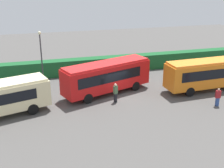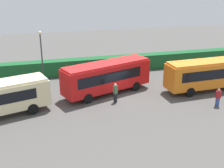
{
  "view_description": "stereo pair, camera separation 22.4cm",
  "coord_description": "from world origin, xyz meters",
  "px_view_note": "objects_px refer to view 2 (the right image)",
  "views": [
    {
      "loc": [
        -7.9,
        -26.64,
        11.63
      ],
      "look_at": [
        -0.73,
        -0.51,
        1.57
      ],
      "focal_mm": 47.1,
      "sensor_mm": 36.0,
      "label": 1
    },
    {
      "loc": [
        -7.68,
        -26.7,
        11.63
      ],
      "look_at": [
        -0.73,
        -0.51,
        1.57
      ],
      "focal_mm": 47.1,
      "sensor_mm": 36.0,
      "label": 2
    }
  ],
  "objects_px": {
    "person_center": "(115,92)",
    "lamppost": "(42,53)",
    "bus_orange": "(212,73)",
    "person_left": "(21,89)",
    "bus_red": "(107,76)",
    "person_right": "(218,97)"
  },
  "relations": [
    {
      "from": "person_left",
      "to": "person_right",
      "type": "distance_m",
      "value": 19.13
    },
    {
      "from": "bus_red",
      "to": "person_left",
      "type": "xyz_separation_m",
      "value": [
        -8.57,
        1.05,
        -0.96
      ]
    },
    {
      "from": "person_right",
      "to": "lamppost",
      "type": "relative_size",
      "value": 0.29
    },
    {
      "from": "bus_red",
      "to": "person_center",
      "type": "xyz_separation_m",
      "value": [
        0.24,
        -2.46,
        -0.87
      ]
    },
    {
      "from": "bus_red",
      "to": "person_right",
      "type": "distance_m",
      "value": 11.0
    },
    {
      "from": "bus_orange",
      "to": "person_left",
      "type": "distance_m",
      "value": 19.82
    },
    {
      "from": "person_center",
      "to": "lamppost",
      "type": "xyz_separation_m",
      "value": [
        -6.5,
        6.41,
        2.74
      ]
    },
    {
      "from": "person_left",
      "to": "bus_red",
      "type": "bearing_deg",
      "value": -12.71
    },
    {
      "from": "person_left",
      "to": "bus_orange",
      "type": "bearing_deg",
      "value": -14.13
    },
    {
      "from": "person_left",
      "to": "lamppost",
      "type": "bearing_deg",
      "value": 45.69
    },
    {
      "from": "bus_red",
      "to": "lamppost",
      "type": "relative_size",
      "value": 1.59
    },
    {
      "from": "person_right",
      "to": "lamppost",
      "type": "height_order",
      "value": "lamppost"
    },
    {
      "from": "bus_red",
      "to": "person_right",
      "type": "height_order",
      "value": "bus_red"
    },
    {
      "from": "person_center",
      "to": "person_right",
      "type": "relative_size",
      "value": 1.09
    },
    {
      "from": "lamppost",
      "to": "person_center",
      "type": "bearing_deg",
      "value": -44.58
    },
    {
      "from": "bus_red",
      "to": "person_center",
      "type": "bearing_deg",
      "value": -104.1
    },
    {
      "from": "bus_orange",
      "to": "person_left",
      "type": "height_order",
      "value": "bus_orange"
    },
    {
      "from": "person_left",
      "to": "lamppost",
      "type": "xyz_separation_m",
      "value": [
        2.31,
        2.89,
        2.84
      ]
    },
    {
      "from": "bus_red",
      "to": "person_center",
      "type": "height_order",
      "value": "bus_red"
    },
    {
      "from": "person_center",
      "to": "lamppost",
      "type": "height_order",
      "value": "lamppost"
    },
    {
      "from": "bus_orange",
      "to": "person_right",
      "type": "distance_m",
      "value": 4.46
    },
    {
      "from": "lamppost",
      "to": "person_right",
      "type": "bearing_deg",
      "value": -32.2
    }
  ]
}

